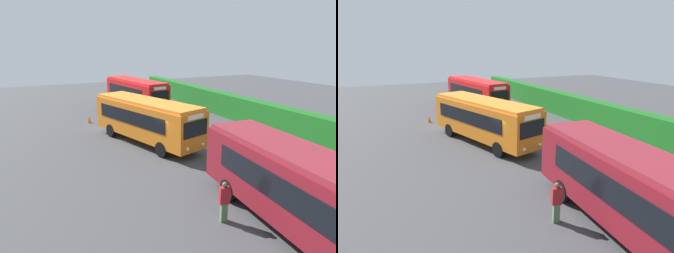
{
  "view_description": "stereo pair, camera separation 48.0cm",
  "coord_description": "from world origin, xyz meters",
  "views": [
    {
      "loc": [
        17.12,
        -8.42,
        6.98
      ],
      "look_at": [
        -2.0,
        0.77,
        1.21
      ],
      "focal_mm": 32.69,
      "sensor_mm": 36.0,
      "label": 1
    },
    {
      "loc": [
        17.32,
        -7.99,
        6.98
      ],
      "look_at": [
        -2.0,
        0.77,
        1.21
      ],
      "focal_mm": 32.69,
      "sensor_mm": 36.0,
      "label": 2
    }
  ],
  "objects": [
    {
      "name": "person_right",
      "position": [
        8.39,
        3.32,
        0.87
      ],
      "size": [
        0.49,
        0.36,
        1.67
      ],
      "rotation": [
        0.0,
        0.0,
        4.98
      ],
      "color": "olive",
      "rests_on": "ground_plane"
    },
    {
      "name": "bus_orange",
      "position": [
        -2.65,
        -0.63,
        1.82
      ],
      "size": [
        9.87,
        5.08,
        3.15
      ],
      "rotation": [
        0.0,
        0.0,
        0.29
      ],
      "color": "orange",
      "rests_on": "ground_plane"
    },
    {
      "name": "bus_red",
      "position": [
        -13.45,
        2.48,
        1.91
      ],
      "size": [
        9.8,
        3.81,
        3.33
      ],
      "rotation": [
        0.0,
        0.0,
        0.15
      ],
      "color": "red",
      "rests_on": "ground_plane"
    },
    {
      "name": "ground_plane",
      "position": [
        0.0,
        0.0,
        0.0
      ],
      "size": [
        79.18,
        79.18,
        0.0
      ],
      "primitive_type": "plane",
      "color": "#424244"
    },
    {
      "name": "person_center",
      "position": [
        8.18,
        -1.63,
        0.91
      ],
      "size": [
        0.36,
        0.46,
        1.72
      ],
      "rotation": [
        0.0,
        0.0,
        6.0
      ],
      "color": "#4C6B47",
      "rests_on": "ground_plane"
    },
    {
      "name": "traffic_cone",
      "position": [
        -10.3,
        -3.19,
        0.3
      ],
      "size": [
        0.36,
        0.36,
        0.6
      ],
      "primitive_type": "cone",
      "color": "orange",
      "rests_on": "ground_plane"
    },
    {
      "name": "hedge_row",
      "position": [
        0.0,
        9.68,
        1.11
      ],
      "size": [
        51.59,
        1.21,
        2.22
      ],
      "primitive_type": "cube",
      "color": "#1A631D",
      "rests_on": "ground_plane"
    },
    {
      "name": "bus_maroon",
      "position": [
        10.12,
        0.46,
        1.85
      ],
      "size": [
        10.54,
        3.33,
        3.21
      ],
      "rotation": [
        0.0,
        0.0,
        3.06
      ],
      "color": "maroon",
      "rests_on": "ground_plane"
    },
    {
      "name": "person_left",
      "position": [
        -11.53,
        0.31,
        0.87
      ],
      "size": [
        0.51,
        0.51,
        1.66
      ],
      "rotation": [
        0.0,
        0.0,
        3.94
      ],
      "color": "maroon",
      "rests_on": "ground_plane"
    }
  ]
}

